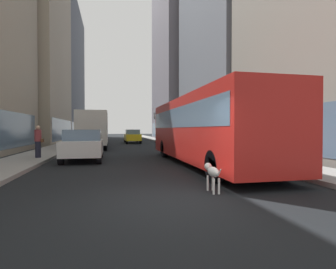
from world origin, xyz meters
The scene contains 14 objects.
ground_plane centered at (0.00, 35.00, 0.00)m, with size 120.00×120.00×0.00m, color black.
sidewalk_left centered at (-5.70, 35.00, 0.07)m, with size 2.40×110.00×0.15m, color gray.
sidewalk_right centered at (5.70, 35.00, 0.07)m, with size 2.40×110.00×0.15m, color gray.
building_left_mid centered at (-11.90, 27.72, 12.81)m, with size 10.13×14.22×25.64m.
building_left_far centered at (-11.90, 48.00, 12.64)m, with size 9.48×23.20×25.29m.
building_right_far centered at (11.90, 37.53, 20.22)m, with size 10.82×15.04×40.46m.
transit_bus centered at (2.80, 5.90, 1.78)m, with size 2.78×11.53×3.05m.
car_white_van centered at (-2.80, 8.56, 0.82)m, with size 1.91×3.92×1.62m.
car_silver_sedan centered at (-2.80, 38.78, 0.82)m, with size 1.89×4.30×1.62m.
car_grey_wagon centered at (-2.80, 24.16, 0.82)m, with size 1.85×4.19×1.62m.
car_yellow_taxi centered at (1.20, 26.42, 0.82)m, with size 1.74×4.67×1.62m.
box_truck centered at (-2.80, 17.66, 1.67)m, with size 2.30×7.50×3.05m.
dalmatian_dog centered at (1.15, 0.64, 0.51)m, with size 0.22×0.96×0.72m.
pedestrian_with_handbag centered at (-5.14, 9.25, 1.01)m, with size 0.45×0.34×1.69m.
Camera 1 is at (-1.46, -5.90, 1.63)m, focal length 28.58 mm.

